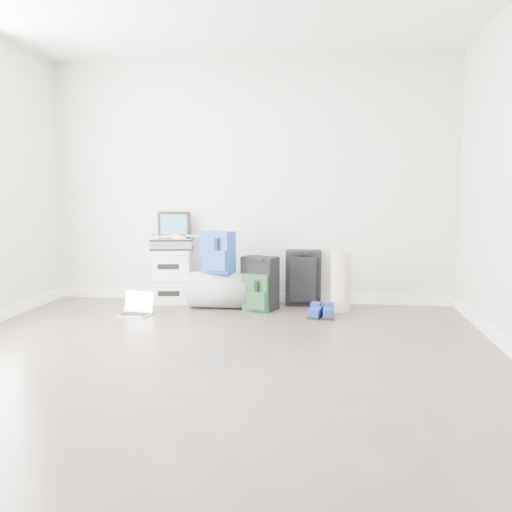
# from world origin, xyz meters

# --- Properties ---
(ground) EXTENTS (5.00, 5.00, 0.00)m
(ground) POSITION_xyz_m (0.00, 0.00, 0.00)
(ground) COLOR #3C332B
(ground) RESTS_ON ground
(room_envelope) EXTENTS (4.52, 5.02, 2.71)m
(room_envelope) POSITION_xyz_m (0.00, 0.02, 1.72)
(room_envelope) COLOR beige
(room_envelope) RESTS_ON ground
(boxes_stack) EXTENTS (0.46, 0.39, 0.59)m
(boxes_stack) POSITION_xyz_m (-0.85, 2.31, 0.30)
(boxes_stack) COLOR silver
(boxes_stack) RESTS_ON ground
(briefcase) EXTENTS (0.50, 0.40, 0.13)m
(briefcase) POSITION_xyz_m (-0.85, 2.31, 0.66)
(briefcase) COLOR #B2B2B7
(briefcase) RESTS_ON boxes_stack
(painting) EXTENTS (0.39, 0.08, 0.29)m
(painting) POSITION_xyz_m (-0.85, 2.41, 0.87)
(painting) COLOR black
(painting) RESTS_ON briefcase
(drone) EXTENTS (0.51, 0.51, 0.05)m
(drone) POSITION_xyz_m (-0.77, 2.29, 0.75)
(drone) COLOR gold
(drone) RESTS_ON briefcase
(duffel_bag) EXTENTS (0.63, 0.39, 0.38)m
(duffel_bag) POSITION_xyz_m (-0.27, 2.10, 0.19)
(duffel_bag) COLOR gray
(duffel_bag) RESTS_ON ground
(blue_backpack) EXTENTS (0.36, 0.31, 0.44)m
(blue_backpack) POSITION_xyz_m (-0.27, 2.07, 0.59)
(blue_backpack) COLOR #17479A
(blue_backpack) RESTS_ON duffel_bag
(large_suitcase) EXTENTS (0.41, 0.35, 0.56)m
(large_suitcase) POSITION_xyz_m (0.17, 2.08, 0.28)
(large_suitcase) COLOR black
(large_suitcase) RESTS_ON ground
(green_backpack) EXTENTS (0.32, 0.28, 0.39)m
(green_backpack) POSITION_xyz_m (0.15, 1.97, 0.19)
(green_backpack) COLOR #153C21
(green_backpack) RESTS_ON ground
(carry_on) EXTENTS (0.39, 0.26, 0.60)m
(carry_on) POSITION_xyz_m (0.61, 2.35, 0.30)
(carry_on) COLOR black
(carry_on) RESTS_ON ground
(shoes) EXTENTS (0.27, 0.30, 0.10)m
(shoes) POSITION_xyz_m (0.82, 1.79, 0.05)
(shoes) COLOR black
(shoes) RESTS_ON ground
(rolled_rug) EXTENTS (0.20, 0.20, 0.62)m
(rolled_rug) POSITION_xyz_m (1.01, 2.10, 0.31)
(rolled_rug) COLOR tan
(rolled_rug) RESTS_ON ground
(laptop) EXTENTS (0.35, 0.28, 0.23)m
(laptop) POSITION_xyz_m (-1.04, 1.66, 0.05)
(laptop) COLOR silver
(laptop) RESTS_ON ground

